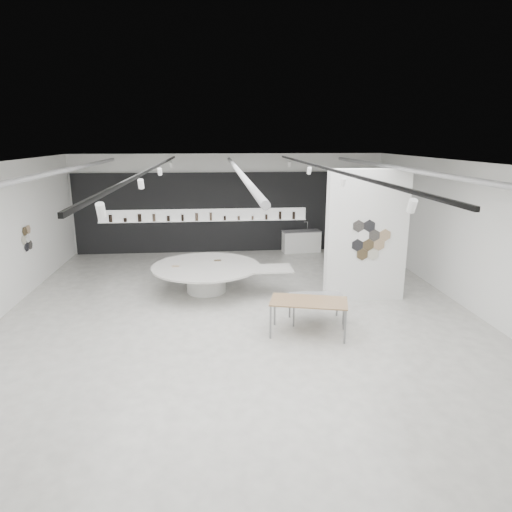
{
  "coord_description": "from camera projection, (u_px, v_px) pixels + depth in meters",
  "views": [
    {
      "loc": [
        -0.61,
        -10.76,
        4.39
      ],
      "look_at": [
        0.51,
        1.2,
        1.26
      ],
      "focal_mm": 32.0,
      "sensor_mm": 36.0,
      "label": 1
    }
  ],
  "objects": [
    {
      "name": "room",
      "position": [
        236.0,
        237.0,
        11.0
      ],
      "size": [
        12.02,
        14.02,
        3.82
      ],
      "color": "beige",
      "rests_on": "ground"
    },
    {
      "name": "back_wall_display",
      "position": [
        227.0,
        213.0,
        17.81
      ],
      "size": [
        11.8,
        0.27,
        3.1
      ],
      "color": "black",
      "rests_on": "ground"
    },
    {
      "name": "partition_column",
      "position": [
        366.0,
        236.0,
        12.35
      ],
      "size": [
        2.2,
        0.38,
        3.6
      ],
      "color": "white",
      "rests_on": "ground"
    },
    {
      "name": "display_island",
      "position": [
        208.0,
        275.0,
        13.27
      ],
      "size": [
        4.04,
        3.17,
        0.8
      ],
      "rotation": [
        0.0,
        0.0,
        0.01
      ],
      "color": "white",
      "rests_on": "ground"
    },
    {
      "name": "sample_table_wood",
      "position": [
        309.0,
        303.0,
        10.33
      ],
      "size": [
        1.89,
        1.27,
        0.81
      ],
      "rotation": [
        0.0,
        0.0,
        -0.25
      ],
      "color": "olive",
      "rests_on": "ground"
    },
    {
      "name": "sample_table_stone",
      "position": [
        316.0,
        298.0,
        11.11
      ],
      "size": [
        1.29,
        0.65,
        0.66
      ],
      "rotation": [
        0.0,
        0.0,
        0.0
      ],
      "color": "gray",
      "rests_on": "ground"
    },
    {
      "name": "kitchen_counter",
      "position": [
        301.0,
        241.0,
        17.96
      ],
      "size": [
        1.55,
        0.73,
        1.18
      ],
      "rotation": [
        0.0,
        0.0,
        0.1
      ],
      "color": "white",
      "rests_on": "ground"
    }
  ]
}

